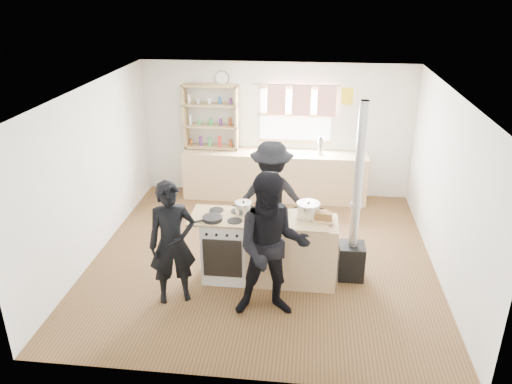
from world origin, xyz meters
The scene contains 14 objects.
ground centered at (0.00, 0.00, -0.01)m, with size 5.00×5.00×0.01m, color brown.
back_counter centered at (0.00, 2.22, 0.45)m, with size 3.40×0.55×0.90m, color tan.
shelving_unit centered at (-1.20, 2.34, 1.51)m, with size 1.00×0.28×1.20m.
thermos centered at (0.83, 2.22, 1.06)m, with size 0.10×0.10×0.32m, color silver.
cooking_island centered at (0.14, -0.55, 0.47)m, with size 1.97×0.64×0.93m.
skillet_greens centered at (-0.60, -0.70, 0.96)m, with size 0.37×0.37×0.05m.
roast_tray centered at (0.15, -0.60, 0.97)m, with size 0.37×0.35×0.06m.
stockpot_stove centered at (-0.22, -0.46, 1.01)m, with size 0.24×0.24×0.19m.
stockpot_counter centered at (0.65, -0.47, 1.03)m, with size 0.31×0.31×0.23m.
bread_board centered at (0.85, -0.56, 0.98)m, with size 0.30×0.23×0.12m.
flue_heater centered at (1.27, -0.40, 0.65)m, with size 0.35×0.35×2.50m.
person_near_left centered at (-1.02, -1.17, 0.82)m, with size 0.60×0.39×1.63m, color black.
person_near_right centered at (0.24, -1.32, 0.93)m, with size 0.90×0.70×1.86m, color black.
person_far centered at (0.09, 0.34, 0.85)m, with size 1.10×0.63×1.71m, color black.
Camera 1 is at (0.63, -6.48, 3.86)m, focal length 35.00 mm.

